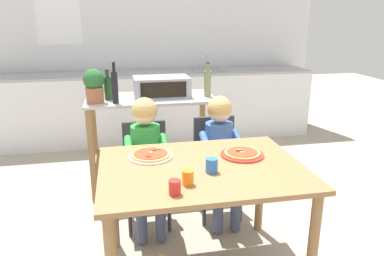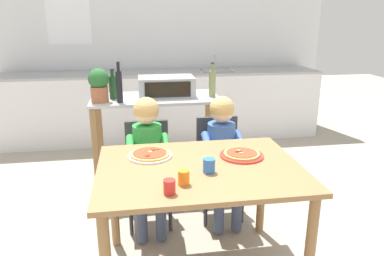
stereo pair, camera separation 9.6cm
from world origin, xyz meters
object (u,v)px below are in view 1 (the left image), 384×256
(bottle_clear_vinegar, at_px, (208,83))
(child_in_blue_striped_shirt, at_px, (221,144))
(drinking_cup_red, at_px, (175,187))
(drinking_cup_blue, at_px, (212,165))
(pizza_plate_red_rimmed, at_px, (242,154))
(dining_chair_left, at_px, (146,166))
(child_in_green_shirt, at_px, (146,149))
(kitchen_island_cart, at_px, (152,127))
(bottle_tall_green_wine, at_px, (108,87))
(dining_table, at_px, (202,182))
(dining_chair_right, at_px, (216,159))
(bottle_squat_spirits, at_px, (115,86))
(pizza_plate_white, at_px, (151,155))
(drinking_cup_orange, at_px, (188,178))
(potted_herb_plant, at_px, (94,85))
(toaster_oven, at_px, (161,87))

(bottle_clear_vinegar, height_order, child_in_blue_striped_shirt, bottle_clear_vinegar)
(drinking_cup_red, distance_m, drinking_cup_blue, 0.34)
(bottle_clear_vinegar, bearing_deg, pizza_plate_red_rimmed, -92.68)
(dining_chair_left, relative_size, child_in_green_shirt, 0.79)
(kitchen_island_cart, distance_m, bottle_tall_green_wine, 0.56)
(dining_table, relative_size, drinking_cup_blue, 14.45)
(kitchen_island_cart, xyz_separation_m, drinking_cup_red, (-0.04, -1.70, 0.19))
(dining_table, bearing_deg, child_in_blue_striped_shirt, 64.45)
(dining_chair_right, distance_m, drinking_cup_blue, 0.93)
(kitchen_island_cart, distance_m, bottle_squat_spirits, 0.57)
(pizza_plate_white, bearing_deg, bottle_squat_spirits, 101.98)
(dining_chair_right, xyz_separation_m, drinking_cup_red, (-0.51, -1.06, 0.31))
(pizza_plate_red_rimmed, height_order, drinking_cup_orange, drinking_cup_orange)
(bottle_clear_vinegar, distance_m, potted_herb_plant, 1.02)
(dining_chair_left, bearing_deg, pizza_plate_red_rimmed, -45.37)
(pizza_plate_white, height_order, drinking_cup_blue, drinking_cup_blue)
(dining_chair_right, bearing_deg, child_in_green_shirt, -165.67)
(dining_chair_right, bearing_deg, pizza_plate_red_rimmed, -90.01)
(dining_chair_right, bearing_deg, drinking_cup_orange, -113.70)
(potted_herb_plant, xyz_separation_m, pizza_plate_red_rimmed, (0.97, -1.12, -0.28))
(bottle_squat_spirits, relative_size, pizza_plate_white, 1.25)
(bottle_clear_vinegar, height_order, child_in_green_shirt, bottle_clear_vinegar)
(kitchen_island_cart, height_order, bottle_tall_green_wine, bottle_tall_green_wine)
(dining_chair_left, height_order, drinking_cup_orange, drinking_cup_orange)
(bottle_clear_vinegar, distance_m, drinking_cup_orange, 1.62)
(bottle_squat_spirits, distance_m, pizza_plate_red_rimmed, 1.36)
(child_in_green_shirt, height_order, drinking_cup_blue, child_in_green_shirt)
(bottle_clear_vinegar, xyz_separation_m, dining_chair_right, (-0.06, -0.56, -0.54))
(dining_chair_right, bearing_deg, dining_table, -111.79)
(kitchen_island_cart, bearing_deg, drinking_cup_red, -91.28)
(bottle_tall_green_wine, bearing_deg, kitchen_island_cart, 1.80)
(potted_herb_plant, bearing_deg, child_in_blue_striped_shirt, -32.87)
(bottle_tall_green_wine, bearing_deg, drinking_cup_blue, -67.76)
(dining_chair_left, xyz_separation_m, dining_chair_right, (0.58, 0.03, 0.00))
(toaster_oven, distance_m, dining_chair_left, 0.88)
(toaster_oven, bearing_deg, pizza_plate_red_rimmed, -74.09)
(potted_herb_plant, relative_size, drinking_cup_red, 3.85)
(bottle_squat_spirits, relative_size, pizza_plate_red_rimmed, 1.27)
(dining_chair_right, distance_m, pizza_plate_white, 0.84)
(bottle_clear_vinegar, distance_m, pizza_plate_white, 1.29)
(toaster_oven, height_order, pizza_plate_white, toaster_oven)
(bottle_squat_spirits, height_order, dining_chair_right, bottle_squat_spirits)
(child_in_blue_striped_shirt, bearing_deg, bottle_tall_green_wine, 138.94)
(bottle_squat_spirits, relative_size, child_in_blue_striped_shirt, 0.35)
(dining_chair_left, bearing_deg, dining_table, -67.85)
(drinking_cup_red, bearing_deg, kitchen_island_cart, 88.72)
(dining_chair_left, height_order, drinking_cup_red, drinking_cup_red)
(pizza_plate_white, relative_size, drinking_cup_red, 3.68)
(child_in_blue_striped_shirt, height_order, pizza_plate_white, child_in_blue_striped_shirt)
(dining_chair_left, bearing_deg, toaster_oven, 72.50)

